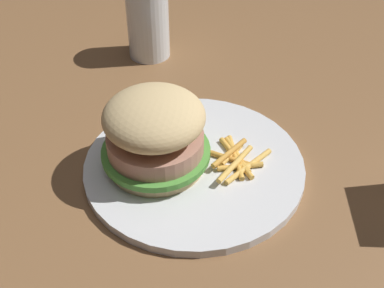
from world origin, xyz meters
name	(u,v)px	position (x,y,z in m)	size (l,w,h in m)	color
ground_plane	(194,161)	(0.00, 0.00, 0.00)	(1.60, 1.60, 0.00)	brown
plate	(192,165)	(0.00, 0.01, 0.01)	(0.28, 0.28, 0.01)	silver
sandwich	(155,132)	(0.05, 0.01, 0.06)	(0.14, 0.14, 0.10)	tan
fries_pile	(236,159)	(-0.05, 0.02, 0.02)	(0.09, 0.09, 0.01)	gold
drink_glass	(148,25)	(0.06, -0.28, 0.06)	(0.07, 0.07, 0.12)	silver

